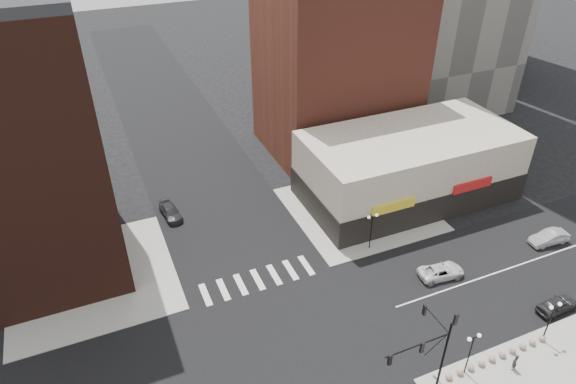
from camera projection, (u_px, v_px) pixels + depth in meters
ground at (293, 342)px, 42.42m from camera, size 240.00×240.00×0.00m
road_ew at (293, 342)px, 42.41m from camera, size 200.00×14.00×0.02m
road_ns at (293, 342)px, 42.41m from camera, size 14.00×200.00×0.02m
sidewalk_nw at (93, 278)px, 48.74m from camera, size 15.00×15.00×0.12m
sidewalk_ne at (359, 209)px, 58.28m from camera, size 15.00×15.00×0.12m
building_nw at (2, 154)px, 43.48m from camera, size 16.00×15.00×25.00m
building_ne_midrise at (337, 68)px, 65.25m from camera, size 18.00×15.00×22.00m
building_ne_row at (408, 171)px, 59.02m from camera, size 24.20×12.20×8.00m
traffic_signal at (432, 344)px, 36.06m from camera, size 5.59×3.09×7.77m
street_lamp_se_a at (472, 345)px, 38.09m from camera, size 1.22×0.32×4.16m
street_lamp_se_b at (553, 313)px, 40.72m from camera, size 1.22×0.32×4.16m
street_lamp_ne at (372, 223)px, 50.69m from camera, size 1.22×0.32×4.16m
bollard_row at (497, 357)px, 40.75m from camera, size 9.98×0.53×0.53m
white_suv at (441, 271)px, 48.75m from camera, size 4.65×2.55×1.24m
dark_sedan_east at (557, 305)px, 45.05m from camera, size 4.01×1.72×1.35m
silver_sedan at (549, 238)px, 52.90m from camera, size 4.33×1.79×1.40m
dark_sedan_north at (171, 212)px, 56.81m from camera, size 2.21×4.38×1.22m
pedestrian at (515, 362)px, 39.66m from camera, size 0.67×0.66×1.56m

